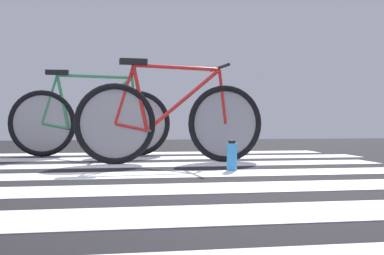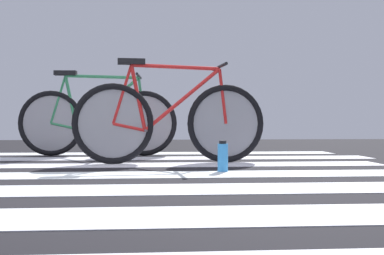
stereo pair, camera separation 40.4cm
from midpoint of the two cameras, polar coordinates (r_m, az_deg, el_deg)
ground at (r=3.16m, az=-9.24°, el=-6.37°), size 18.00×14.00×0.02m
crosswalk_markings at (r=3.11m, az=-8.93°, el=-6.25°), size 5.47×5.74×0.00m
bicycle_1_of_2 at (r=4.39m, az=0.07°, el=0.80°), size 1.73×0.52×0.93m
bicycle_2_of_2 at (r=5.43m, az=-8.88°, el=0.78°), size 1.74×0.52×0.93m
water_bottle at (r=3.70m, az=6.72°, el=-3.43°), size 0.08×0.08×0.24m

